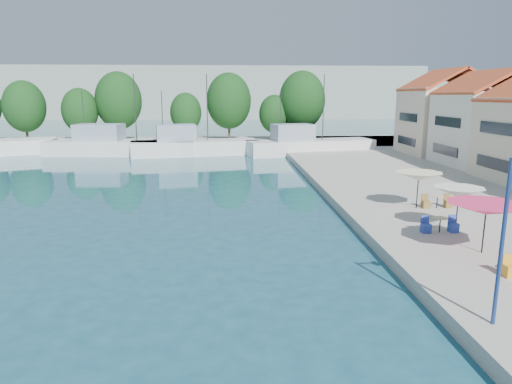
{
  "coord_description": "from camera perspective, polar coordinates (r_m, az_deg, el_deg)",
  "views": [
    {
      "loc": [
        -0.79,
        -0.78,
        7.3
      ],
      "look_at": [
        0.75,
        26.0,
        1.58
      ],
      "focal_mm": 32.0,
      "sensor_mm": 36.0,
      "label": 1
    }
  ],
  "objects": [
    {
      "name": "building_05",
      "position": [
        49.49,
        27.08,
        8.37
      ],
      "size": [
        8.4,
        8.8,
        9.7
      ],
      "color": "white",
      "rests_on": "quay_right"
    },
    {
      "name": "trawler_02",
      "position": [
        59.41,
        -16.8,
        5.5
      ],
      "size": [
        18.69,
        6.19,
        10.2
      ],
      "rotation": [
        0.0,
        0.0,
        -0.08
      ],
      "color": "silver",
      "rests_on": "ground"
    },
    {
      "name": "quay_far",
      "position": [
        68.52,
        -9.37,
        6.01
      ],
      "size": [
        90.0,
        16.0,
        0.6
      ],
      "primitive_type": "cube",
      "color": "#A6A196",
      "rests_on": "ground"
    },
    {
      "name": "hill_east",
      "position": [
        185.33,
        9.61,
        11.46
      ],
      "size": [
        140.0,
        40.0,
        12.0
      ],
      "primitive_type": "cube",
      "color": "gray",
      "rests_on": "ground"
    },
    {
      "name": "tree_04",
      "position": [
        72.79,
        -16.81,
        10.88
      ],
      "size": [
        6.87,
        6.87,
        10.18
      ],
      "color": "#3F2B19",
      "rests_on": "quay_far"
    },
    {
      "name": "tree_08",
      "position": [
        70.18,
        5.77,
        11.35
      ],
      "size": [
        6.95,
        6.95,
        10.29
      ],
      "color": "#3F2B19",
      "rests_on": "quay_far"
    },
    {
      "name": "tree_07",
      "position": [
        70.02,
        2.28,
        9.73
      ],
      "size": [
        4.57,
        4.57,
        6.76
      ],
      "color": "#3F2B19",
      "rests_on": "quay_far"
    },
    {
      "name": "tree_05",
      "position": [
        71.68,
        -8.77,
        9.8
      ],
      "size": [
        4.79,
        4.79,
        7.09
      ],
      "color": "#3F2B19",
      "rests_on": "quay_far"
    },
    {
      "name": "umbrella_cream",
      "position": [
        28.85,
        19.66,
        1.87
      ],
      "size": [
        2.83,
        2.83,
        2.21
      ],
      "color": "black",
      "rests_on": "quay_right"
    },
    {
      "name": "umbrella_pink",
      "position": [
        21.73,
        26.83,
        -1.91
      ],
      "size": [
        3.36,
        3.36,
        2.2
      ],
      "color": "black",
      "rests_on": "quay_right"
    },
    {
      "name": "tree_03",
      "position": [
        72.87,
        -21.15,
        9.48
      ],
      "size": [
        5.23,
        5.23,
        7.74
      ],
      "color": "#3F2B19",
      "rests_on": "quay_far"
    },
    {
      "name": "cafe_table_03",
      "position": [
        29.68,
        21.68,
        -1.32
      ],
      "size": [
        1.82,
        0.7,
        0.76
      ],
      "color": "black",
      "rests_on": "quay_right"
    },
    {
      "name": "tree_06",
      "position": [
        71.07,
        -3.42,
        11.29
      ],
      "size": [
        6.8,
        6.8,
        10.07
      ],
      "color": "#3F2B19",
      "rests_on": "quay_far"
    },
    {
      "name": "trawler_03",
      "position": [
        57.18,
        -7.97,
        5.66
      ],
      "size": [
        16.02,
        6.84,
        10.2
      ],
      "rotation": [
        0.0,
        0.0,
        0.19
      ],
      "color": "silver",
      "rests_on": "ground"
    },
    {
      "name": "tree_02",
      "position": [
        75.1,
        -26.98,
        9.51
      ],
      "size": [
        5.95,
        5.95,
        8.8
      ],
      "color": "#3F2B19",
      "rests_on": "quay_far"
    },
    {
      "name": "hill_west",
      "position": [
        163.41,
        -13.9,
        11.93
      ],
      "size": [
        180.0,
        40.0,
        16.0
      ],
      "primitive_type": "cube",
      "color": "gray",
      "rests_on": "ground"
    },
    {
      "name": "umbrella_white",
      "position": [
        24.65,
        24.03,
        -0.03
      ],
      "size": [
        2.5,
        2.5,
        2.25
      ],
      "color": "black",
      "rests_on": "quay_right"
    },
    {
      "name": "trawler_04",
      "position": [
        57.67,
        6.44,
        5.75
      ],
      "size": [
        16.63,
        7.67,
        10.2
      ],
      "rotation": [
        0.0,
        0.0,
        0.22
      ],
      "color": "silver",
      "rests_on": "ground"
    },
    {
      "name": "cafe_table_02",
      "position": [
        24.48,
        21.98,
        -4.06
      ],
      "size": [
        1.82,
        0.7,
        0.76
      ],
      "color": "black",
      "rests_on": "quay_right"
    },
    {
      "name": "building_06",
      "position": [
        57.44,
        22.59,
        9.32
      ],
      "size": [
        9.0,
        8.8,
        10.2
      ],
      "color": "beige",
      "rests_on": "quay_right"
    }
  ]
}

